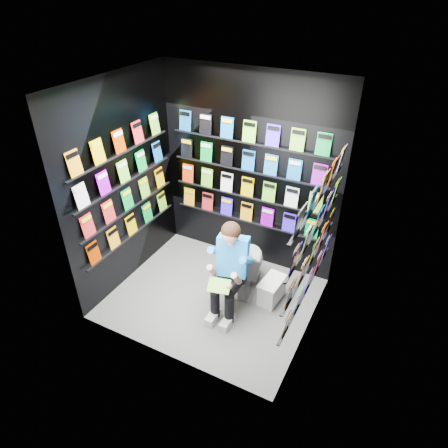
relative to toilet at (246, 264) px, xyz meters
The scene contains 14 objects.
floor 0.60m from the toilet, 125.75° to the right, with size 2.40×2.40×0.00m, color slate.
ceiling 2.28m from the toilet, 125.75° to the right, with size 2.40×2.40×0.00m, color white.
wall_back 1.15m from the toilet, 114.27° to the left, with size 2.40×0.04×2.60m, color black.
wall_front 1.69m from the toilet, 101.32° to the right, with size 2.40×0.04×2.60m, color black.
wall_left 1.79m from the toilet, 165.39° to the right, with size 0.04×2.00×2.60m, color black.
wall_right 1.37m from the toilet, 22.65° to the right, with size 0.04×2.00×2.60m, color black.
comics_back 1.14m from the toilet, 115.36° to the left, with size 2.10×0.06×1.37m, color red, non-canonical shape.
comics_left 1.77m from the toilet, 165.10° to the right, with size 0.06×1.70×1.37m, color red, non-canonical shape.
comics_right 1.35m from the toilet, 23.33° to the right, with size 0.06×1.70×1.37m, color red, non-canonical shape.
toilet is the anchor object (origin of this frame).
longbox 0.46m from the toilet, 12.04° to the right, with size 0.21×0.38×0.28m, color white.
longbox_lid 0.40m from the toilet, 12.04° to the right, with size 0.23×0.40×0.03m, color white.
reader 0.54m from the toilet, 90.00° to the right, with size 0.48×0.70×1.30m, color #137FE4, non-canonical shape.
held_comic 0.76m from the toilet, 90.00° to the right, with size 0.24×0.01×0.17m, color green.
Camera 1 is at (1.85, -3.26, 3.48)m, focal length 32.00 mm.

